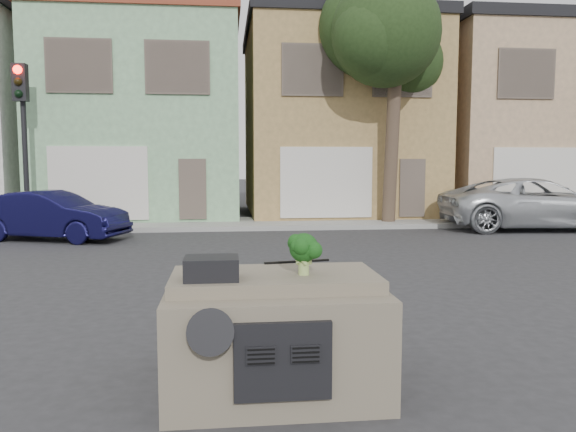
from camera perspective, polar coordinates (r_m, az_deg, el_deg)
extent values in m
plane|color=#303033|center=(8.60, -3.20, -9.01)|extent=(120.00, 120.00, 0.00)
cube|color=gray|center=(18.94, -4.95, -0.78)|extent=(40.00, 3.00, 0.15)
cube|color=#86B687|center=(23.07, -14.12, 9.41)|extent=(7.20, 8.20, 7.55)
cube|color=#A3834D|center=(23.30, 4.75, 9.52)|extent=(7.20, 8.20, 7.55)
cube|color=tan|center=(25.80, 21.53, 8.77)|extent=(7.20, 8.20, 7.55)
imported|color=#0E0D36|center=(16.79, -22.77, -2.27)|extent=(4.35, 2.65, 1.35)
imported|color=silver|center=(19.63, 23.80, -1.23)|extent=(6.13, 3.26, 1.64)
cube|color=black|center=(18.82, -25.26, 6.22)|extent=(0.40, 0.40, 5.10)
cube|color=#213616|center=(19.03, 10.56, 11.78)|extent=(4.40, 4.00, 8.50)
cube|color=#706654|center=(5.57, -1.50, -11.19)|extent=(2.00, 1.80, 1.12)
cube|color=black|center=(5.06, -7.77, -5.27)|extent=(0.48, 0.38, 0.20)
cube|color=black|center=(5.83, 0.92, -4.65)|extent=(0.69, 0.15, 0.02)
cube|color=#113A10|center=(5.19, 1.61, -3.83)|extent=(0.45, 0.45, 0.40)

